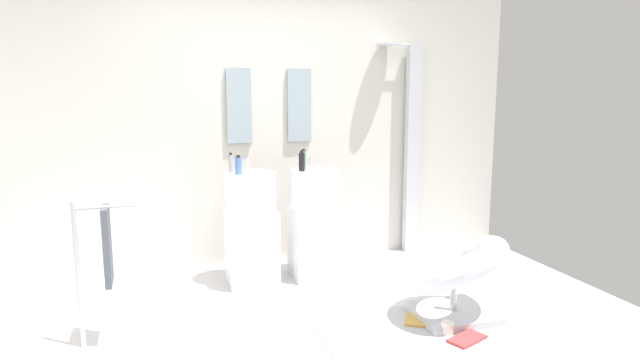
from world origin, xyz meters
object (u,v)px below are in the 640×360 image
at_px(magazine_red, 467,339).
at_px(soap_bottle_blue, 238,166).
at_px(pedestal_sink_left, 251,227).
at_px(soap_bottle_grey, 231,164).
at_px(magazine_ochre, 424,321).
at_px(towel_rack, 103,250).
at_px(soap_bottle_black, 302,162).
at_px(coffee_mug, 447,328).
at_px(lounge_chair, 455,271).
at_px(soap_bottle_green, 303,160).
at_px(pedestal_sink_right, 315,222).
at_px(shower_column, 411,145).

height_order(magazine_red, soap_bottle_blue, soap_bottle_blue).
height_order(pedestal_sink_left, soap_bottle_grey, soap_bottle_grey).
height_order(magazine_ochre, soap_bottle_grey, soap_bottle_grey).
height_order(towel_rack, soap_bottle_black, soap_bottle_black).
relative_size(magazine_red, soap_bottle_blue, 1.67).
xyz_separation_m(magazine_red, coffee_mug, (-0.08, 0.12, 0.03)).
bearing_deg(soap_bottle_blue, magazine_red, -49.41).
relative_size(lounge_chair, soap_bottle_green, 6.44).
bearing_deg(magazine_red, pedestal_sink_right, 88.44).
bearing_deg(lounge_chair, soap_bottle_green, 121.83).
relative_size(magazine_red, soap_bottle_green, 1.51).
bearing_deg(shower_column, soap_bottle_black, -159.23).
xyz_separation_m(shower_column, coffee_mug, (-0.63, -1.81, -1.03)).
bearing_deg(shower_column, towel_rack, -155.74).
bearing_deg(soap_bottle_blue, magazine_ochre, -44.95).
xyz_separation_m(lounge_chair, coffee_mug, (-0.19, -0.24, -0.30)).
xyz_separation_m(pedestal_sink_left, towel_rack, (-1.09, -0.82, 0.15)).
bearing_deg(soap_bottle_green, shower_column, 16.05).
bearing_deg(magazine_ochre, pedestal_sink_right, 141.21).
height_order(lounge_chair, towel_rack, towel_rack).
bearing_deg(shower_column, magazine_ochre, -113.09).
bearing_deg(magazine_ochre, magazine_red, -38.95).
height_order(pedestal_sink_right, lounge_chair, pedestal_sink_right).
height_order(shower_column, magazine_red, shower_column).
height_order(soap_bottle_blue, soap_bottle_black, soap_bottle_black).
relative_size(towel_rack, soap_bottle_blue, 6.11).
relative_size(lounge_chair, soap_bottle_blue, 7.11).
distance_m(lounge_chair, soap_bottle_grey, 1.94).
xyz_separation_m(pedestal_sink_left, magazine_ochre, (1.00, -1.16, -0.46)).
bearing_deg(pedestal_sink_left, soap_bottle_blue, -149.27).
relative_size(magazine_ochre, soap_bottle_black, 1.50).
bearing_deg(pedestal_sink_left, magazine_ochre, -49.29).
xyz_separation_m(pedestal_sink_left, soap_bottle_blue, (-0.10, -0.06, 0.53)).
relative_size(shower_column, towel_rack, 2.16).
height_order(shower_column, soap_bottle_blue, shower_column).
distance_m(pedestal_sink_right, magazine_red, 1.67).
distance_m(towel_rack, magazine_ochre, 2.20).
bearing_deg(soap_bottle_blue, pedestal_sink_left, 30.73).
height_order(magazine_ochre, soap_bottle_green, soap_bottle_green).
bearing_deg(soap_bottle_green, soap_bottle_blue, -166.31).
xyz_separation_m(shower_column, magazine_ochre, (-0.68, -1.59, -1.06)).
height_order(magazine_ochre, magazine_red, magazine_red).
height_order(magazine_red, soap_bottle_grey, soap_bottle_grey).
bearing_deg(pedestal_sink_right, soap_bottle_green, 134.07).
bearing_deg(soap_bottle_grey, pedestal_sink_right, -3.08).
xyz_separation_m(lounge_chair, magazine_red, (-0.11, -0.35, -0.33)).
bearing_deg(towel_rack, pedestal_sink_left, 37.04).
bearing_deg(pedestal_sink_right, coffee_mug, -70.20).
distance_m(magazine_ochre, soap_bottle_black, 1.61).
relative_size(pedestal_sink_right, magazine_ochre, 4.00).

